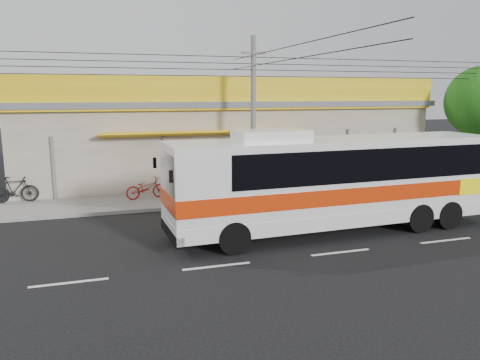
# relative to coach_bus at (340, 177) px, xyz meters

# --- Properties ---
(ground) EXTENTS (120.00, 120.00, 0.00)m
(ground) POSITION_rel_coach_bus_xyz_m (-1.12, 0.34, -1.98)
(ground) COLOR black
(ground) RESTS_ON ground
(sidewalk) EXTENTS (30.00, 3.20, 0.15)m
(sidewalk) POSITION_rel_coach_bus_xyz_m (-1.12, 6.34, -1.91)
(sidewalk) COLOR gray
(sidewalk) RESTS_ON ground
(lane_markings) EXTENTS (50.00, 0.12, 0.01)m
(lane_markings) POSITION_rel_coach_bus_xyz_m (-1.12, -2.16, -1.98)
(lane_markings) COLOR silver
(lane_markings) RESTS_ON ground
(storefront_building) EXTENTS (22.60, 9.20, 5.70)m
(storefront_building) POSITION_rel_coach_bus_xyz_m (-1.13, 11.88, 0.31)
(storefront_building) COLOR gray
(storefront_building) RESTS_ON ground
(coach_bus) EXTENTS (12.12, 2.98, 3.71)m
(coach_bus) POSITION_rel_coach_bus_xyz_m (0.00, 0.00, 0.00)
(coach_bus) COLOR silver
(coach_bus) RESTS_ON ground
(motorbike_red) EXTENTS (1.94, 0.97, 0.98)m
(motorbike_red) POSITION_rel_coach_bus_xyz_m (-6.14, 6.73, -1.35)
(motorbike_red) COLOR #990B0B
(motorbike_red) RESTS_ON sidewalk
(motorbike_dark) EXTENTS (1.96, 0.60, 1.17)m
(motorbike_dark) POSITION_rel_coach_bus_xyz_m (-11.73, 7.64, -1.25)
(motorbike_dark) COLOR black
(motorbike_dark) RESTS_ON sidewalk
(utility_pole) EXTENTS (34.00, 14.00, 7.41)m
(utility_pole) POSITION_rel_coach_bus_xyz_m (-1.31, 5.74, 4.13)
(utility_pole) COLOR #5C5B59
(utility_pole) RESTS_ON ground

